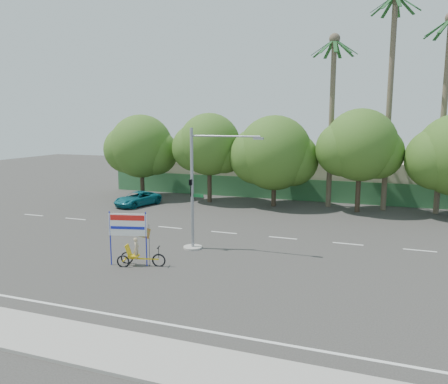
% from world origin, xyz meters
% --- Properties ---
extents(ground, '(120.00, 120.00, 0.00)m').
position_xyz_m(ground, '(0.00, 0.00, 0.00)').
color(ground, '#33302D').
rests_on(ground, ground).
extents(sidewalk_near, '(50.00, 2.40, 0.12)m').
position_xyz_m(sidewalk_near, '(0.00, -7.50, 0.06)').
color(sidewalk_near, gray).
rests_on(sidewalk_near, ground).
extents(fence, '(38.00, 0.08, 2.00)m').
position_xyz_m(fence, '(0.00, 21.50, 1.00)').
color(fence, '#336B3D').
rests_on(fence, ground).
extents(building_left, '(12.00, 8.00, 4.00)m').
position_xyz_m(building_left, '(-10.00, 26.00, 2.00)').
color(building_left, '#BFB498').
rests_on(building_left, ground).
extents(building_right, '(14.00, 8.00, 3.60)m').
position_xyz_m(building_right, '(8.00, 26.00, 1.80)').
color(building_right, '#BFB498').
rests_on(building_right, ground).
extents(tree_far_left, '(7.14, 6.00, 7.96)m').
position_xyz_m(tree_far_left, '(-14.05, 18.00, 4.76)').
color(tree_far_left, '#473828').
rests_on(tree_far_left, ground).
extents(tree_left, '(6.66, 5.60, 8.07)m').
position_xyz_m(tree_left, '(-7.05, 18.00, 5.06)').
color(tree_left, '#473828').
rests_on(tree_left, ground).
extents(tree_center, '(7.62, 6.40, 7.85)m').
position_xyz_m(tree_center, '(-1.05, 18.00, 4.47)').
color(tree_center, '#473828').
rests_on(tree_center, ground).
extents(tree_right, '(6.90, 5.80, 8.36)m').
position_xyz_m(tree_right, '(5.95, 18.00, 5.24)').
color(tree_right, '#473828').
rests_on(tree_right, ground).
extents(palm_tall, '(3.73, 3.79, 17.45)m').
position_xyz_m(palm_tall, '(8.00, 19.50, 10.46)').
color(palm_tall, '#70604C').
rests_on(palm_tall, ground).
extents(palm_mid, '(3.73, 3.79, 15.45)m').
position_xyz_m(palm_mid, '(12.00, 19.50, 9.40)').
color(palm_mid, '#70604C').
rests_on(palm_mid, ground).
extents(palm_short, '(3.73, 3.79, 14.45)m').
position_xyz_m(palm_short, '(3.50, 19.50, 8.86)').
color(palm_short, '#70604C').
rests_on(palm_short, ground).
extents(traffic_signal, '(4.72, 1.10, 7.00)m').
position_xyz_m(traffic_signal, '(-2.20, 3.98, 2.92)').
color(traffic_signal, gray).
rests_on(traffic_signal, ground).
extents(trike_billboard, '(2.87, 1.05, 2.88)m').
position_xyz_m(trike_billboard, '(-4.09, 0.14, 1.16)').
color(trike_billboard, black).
rests_on(trike_billboard, ground).
extents(pickup_truck, '(3.20, 4.80, 1.23)m').
position_xyz_m(pickup_truck, '(-12.28, 14.17, 0.61)').
color(pickup_truck, '#106775').
rests_on(pickup_truck, ground).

